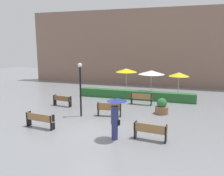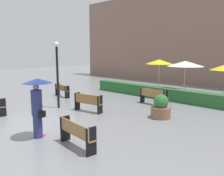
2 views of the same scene
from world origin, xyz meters
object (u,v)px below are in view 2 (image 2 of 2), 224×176
at_px(patio_umbrella_yellow, 159,62).
at_px(bench_back_row, 153,95).
at_px(bench_mid_center, 88,101).
at_px(planter_pot, 161,108).
at_px(patio_umbrella_white, 185,64).
at_px(bench_near_right, 76,132).
at_px(pedestrian_with_umbrella, 37,99).
at_px(bench_far_left, 62,89).
at_px(lamp_post, 57,67).

bearing_deg(patio_umbrella_yellow, bench_back_row, -61.02).
distance_m(bench_mid_center, planter_pot, 3.66).
xyz_separation_m(planter_pot, patio_umbrella_white, (-1.47, 5.15, 1.77)).
xyz_separation_m(bench_near_right, pedestrian_with_umbrella, (-1.68, -0.37, 0.89)).
distance_m(pedestrian_with_umbrella, patio_umbrella_white, 10.38).
relative_size(bench_far_left, lamp_post, 0.45).
distance_m(bench_far_left, lamp_post, 3.59).
height_order(bench_far_left, bench_back_row, bench_back_row).
xyz_separation_m(bench_mid_center, planter_pot, (3.28, 1.63, -0.06)).
height_order(bench_mid_center, patio_umbrella_yellow, patio_umbrella_yellow).
distance_m(bench_far_left, pedestrian_with_umbrella, 7.66).
distance_m(planter_pot, patio_umbrella_white, 5.65).
xyz_separation_m(bench_near_right, patio_umbrella_white, (-1.38, 9.97, 1.73)).
distance_m(bench_back_row, bench_mid_center, 3.93).
xyz_separation_m(planter_pot, patio_umbrella_yellow, (-4.05, 6.09, 1.78)).
relative_size(bench_far_left, bench_near_right, 0.95).
distance_m(bench_back_row, planter_pot, 2.69).
distance_m(bench_near_right, patio_umbrella_yellow, 11.73).
bearing_deg(planter_pot, patio_umbrella_yellow, 123.61).
relative_size(bench_mid_center, patio_umbrella_yellow, 0.68).
bearing_deg(pedestrian_with_umbrella, lamp_post, 137.70).
relative_size(bench_near_right, bench_back_row, 0.98).
height_order(bench_far_left, patio_umbrella_yellow, patio_umbrella_yellow).
relative_size(bench_near_right, lamp_post, 0.48).
xyz_separation_m(pedestrian_with_umbrella, patio_umbrella_white, (0.31, 10.34, 0.84)).
xyz_separation_m(bench_mid_center, pedestrian_with_umbrella, (1.50, -3.55, 0.87)).
distance_m(pedestrian_with_umbrella, lamp_post, 4.54).
bearing_deg(planter_pot, bench_near_right, -91.16).
bearing_deg(bench_mid_center, bench_near_right, -45.01).
distance_m(bench_near_right, patio_umbrella_white, 10.21).
xyz_separation_m(planter_pot, lamp_post, (-5.08, -2.18, 1.73)).
bearing_deg(lamp_post, bench_back_row, 51.79).
bearing_deg(bench_far_left, lamp_post, -37.38).
bearing_deg(planter_pot, patio_umbrella_white, 105.96).
bearing_deg(patio_umbrella_white, bench_near_right, -82.13).
height_order(lamp_post, patio_umbrella_white, lamp_post).
relative_size(planter_pot, lamp_post, 0.31).
bearing_deg(bench_mid_center, lamp_post, -163.12).
relative_size(lamp_post, patio_umbrella_yellow, 1.46).
bearing_deg(bench_back_row, bench_near_right, -76.10).
bearing_deg(bench_near_right, patio_umbrella_white, 97.87).
xyz_separation_m(bench_near_right, planter_pot, (0.10, 4.81, -0.04)).
xyz_separation_m(bench_far_left, patio_umbrella_yellow, (3.54, 6.36, 1.75)).
relative_size(planter_pot, patio_umbrella_white, 0.46).
relative_size(bench_back_row, lamp_post, 0.48).
xyz_separation_m(bench_back_row, pedestrian_with_umbrella, (0.00, -7.19, 0.86)).
bearing_deg(lamp_post, bench_far_left, 142.62).
height_order(bench_far_left, pedestrian_with_umbrella, pedestrian_with_umbrella).
bearing_deg(patio_umbrella_white, lamp_post, -116.19).
height_order(bench_far_left, patio_umbrella_white, patio_umbrella_white).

